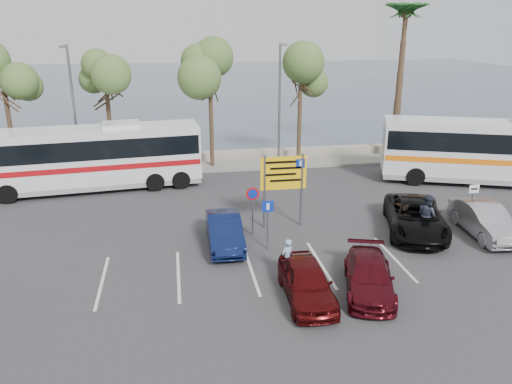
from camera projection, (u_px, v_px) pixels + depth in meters
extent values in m
plane|color=#363639|center=(276.00, 257.00, 21.13)|extent=(120.00, 120.00, 0.00)
cube|color=gray|center=(234.00, 166.00, 34.17)|extent=(44.00, 2.40, 0.15)
cube|color=gray|center=(231.00, 155.00, 35.96)|extent=(48.00, 0.80, 0.60)
plane|color=#38495A|center=(197.00, 85.00, 77.09)|extent=(140.00, 140.00, 0.00)
cylinder|color=#382619|center=(11.00, 134.00, 31.09)|extent=(0.28, 0.28, 5.32)
cylinder|color=#382619|center=(111.00, 132.00, 32.07)|extent=(0.28, 0.28, 5.04)
cylinder|color=#382619|center=(211.00, 125.00, 33.00)|extent=(0.28, 0.28, 5.60)
cylinder|color=#382619|center=(299.00, 125.00, 34.00)|extent=(0.28, 0.28, 5.18)
cylinder|color=#382619|center=(399.00, 87.00, 34.31)|extent=(0.48, 0.48, 10.00)
cylinder|color=slate|center=(74.00, 111.00, 30.91)|extent=(0.16, 0.16, 8.00)
cylinder|color=slate|center=(65.00, 45.00, 29.20)|extent=(0.12, 0.90, 0.12)
cube|color=slate|center=(64.00, 47.00, 28.75)|extent=(0.45, 0.25, 0.12)
cylinder|color=slate|center=(279.00, 106.00, 32.94)|extent=(0.16, 0.16, 8.00)
cylinder|color=slate|center=(282.00, 44.00, 31.23)|extent=(0.12, 0.90, 0.12)
cube|color=slate|center=(284.00, 45.00, 30.78)|extent=(0.45, 0.25, 0.12)
cylinder|color=slate|center=(264.00, 192.00, 23.55)|extent=(0.12, 0.12, 3.60)
cylinder|color=slate|center=(301.00, 190.00, 23.83)|extent=(0.12, 0.12, 3.60)
cube|color=yellow|center=(283.00, 173.00, 23.40)|extent=(2.20, 0.06, 1.60)
cube|color=#0C2699|center=(300.00, 163.00, 23.33)|extent=(0.42, 0.01, 0.42)
cylinder|color=slate|center=(253.00, 213.00, 22.92)|extent=(0.07, 0.07, 2.20)
cylinder|color=#B20C0C|center=(253.00, 194.00, 22.58)|extent=(0.60, 0.03, 0.60)
cylinder|color=slate|center=(268.00, 226.00, 21.49)|extent=(0.07, 0.07, 2.20)
cube|color=#0C2699|center=(268.00, 206.00, 21.18)|extent=(0.50, 0.03, 0.50)
cylinder|color=slate|center=(471.00, 207.00, 23.70)|extent=(0.07, 0.07, 2.20)
cube|color=white|center=(474.00, 189.00, 23.39)|extent=(0.50, 0.03, 0.40)
cube|color=silver|center=(90.00, 155.00, 28.86)|extent=(12.79, 3.98, 3.09)
cube|color=black|center=(89.00, 146.00, 28.68)|extent=(12.54, 3.99, 1.10)
cube|color=#A20C12|center=(91.00, 163.00, 29.02)|extent=(12.66, 4.00, 0.31)
cube|color=gray|center=(93.00, 180.00, 29.36)|extent=(12.66, 3.94, 0.58)
cube|color=silver|center=(87.00, 126.00, 28.31)|extent=(2.26, 1.89, 0.25)
cube|color=silver|center=(494.00, 149.00, 29.97)|extent=(13.17, 7.05, 3.20)
cube|color=black|center=(496.00, 139.00, 29.78)|extent=(12.94, 7.00, 1.14)
cube|color=orange|center=(493.00, 157.00, 30.13)|extent=(13.06, 7.04, 0.33)
cube|color=gray|center=(490.00, 174.00, 30.49)|extent=(13.04, 6.98, 0.60)
cube|color=silver|center=(499.00, 120.00, 29.40)|extent=(2.63, 2.37, 0.26)
imported|color=#0F1A47|center=(225.00, 231.00, 22.00)|extent=(1.50, 4.19, 1.38)
imported|color=#4E0D15|center=(369.00, 277.00, 18.24)|extent=(2.83, 4.49, 1.21)
imported|color=#4E0B0C|center=(307.00, 282.00, 17.71)|extent=(1.73, 4.06, 1.37)
imported|color=black|center=(415.00, 217.00, 23.38)|extent=(4.09, 5.96, 1.52)
imported|color=#98979D|center=(485.00, 220.00, 23.05)|extent=(1.91, 4.57, 1.47)
imported|color=#84A3C0|center=(287.00, 258.00, 19.30)|extent=(0.68, 0.62, 1.56)
imported|color=#2E3245|center=(427.00, 215.00, 22.88)|extent=(0.90, 1.09, 2.02)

